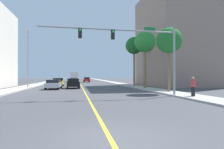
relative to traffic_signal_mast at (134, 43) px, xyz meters
The scene contains 17 objects.
ground 31.92m from the traffic_signal_mast, 97.69° to the left, with size 192.00×192.00×0.00m, color #47474C.
sidewalk_left 34.37m from the traffic_signal_mast, 113.28° to the left, with size 2.79×168.00×0.15m, color #B2ADA3.
sidewalk_right 32.02m from the traffic_signal_mast, 80.90° to the left, with size 2.79×168.00×0.15m, color #B2ADA3.
lane_marking_center 31.92m from the traffic_signal_mast, 97.69° to the left, with size 0.16×144.00×0.01m, color yellow.
building_right_near 22.61m from the traffic_signal_mast, 49.57° to the left, with size 12.82×14.67×17.89m, color gray.
traffic_signal_mast is the anchor object (origin of this frame).
street_lamp 19.17m from the traffic_signal_mast, 130.91° to the left, with size 0.56×0.28×8.98m.
palm_near 6.18m from the traffic_signal_mast, 32.05° to the left, with size 2.92×2.92×7.29m.
palm_mid 10.93m from the traffic_signal_mast, 63.91° to the left, with size 3.10×3.10×8.35m.
palm_far 17.05m from the traffic_signal_mast, 72.36° to the left, with size 3.08×3.08×8.80m.
car_silver 15.18m from the traffic_signal_mast, 125.21° to the left, with size 2.02×4.61×1.37m.
car_red 40.75m from the traffic_signal_mast, 92.93° to the left, with size 1.93×3.88×1.51m.
car_black 14.90m from the traffic_signal_mast, 113.34° to the left, with size 2.09×4.09×1.52m.
car_yellow 20.92m from the traffic_signal_mast, 114.06° to the left, with size 1.89×4.54×1.53m.
car_gray 34.29m from the traffic_signal_mast, 99.70° to the left, with size 2.00×4.57×1.40m.
delivery_truck 47.14m from the traffic_signal_mast, 96.94° to the left, with size 2.51×7.72×3.09m.
pedestrian 6.45m from the traffic_signal_mast, 20.15° to the right, with size 0.38×0.38×1.69m.
Camera 1 is at (-1.04, -5.73, 1.93)m, focal length 30.09 mm.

